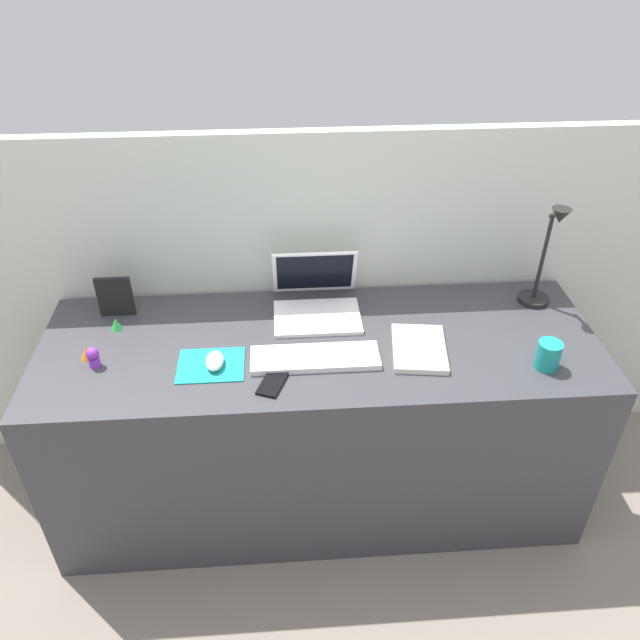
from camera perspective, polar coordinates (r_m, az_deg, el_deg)
The scene contains 15 objects.
ground_plane at distance 2.58m, azimuth -0.01°, elevation -15.19°, with size 6.00×6.00×0.00m, color slate.
back_wall at distance 2.40m, azimuth -0.62°, elevation 1.78°, with size 3.06×0.05×1.33m, color beige.
desk at distance 2.31m, azimuth -0.01°, elevation -9.35°, with size 1.86×0.64×0.74m, color #38383D.
laptop at distance 2.19m, azimuth -0.34°, elevation 2.15°, with size 0.30×0.28×0.20m.
keyboard at distance 1.98m, azimuth -0.45°, elevation -3.50°, with size 0.41×0.13×0.02m, color white.
mousepad at distance 2.00m, azimuth -9.97°, elevation -4.10°, with size 0.21×0.17×0.00m, color teal.
mouse at distance 1.98m, azimuth -9.63°, elevation -3.71°, with size 0.06×0.10×0.03m, color white.
cell_phone at distance 1.90m, azimuth -4.34°, elevation -5.71°, with size 0.06×0.13×0.01m, color black.
desk_lamp at distance 2.28m, azimuth 19.98°, elevation 5.27°, with size 0.11×0.14×0.39m.
notebook_pad at distance 2.04m, azimuth 9.07°, elevation -2.60°, with size 0.17×0.24×0.02m, color silver.
picture_frame at distance 2.26m, azimuth -18.28°, elevation 2.05°, with size 0.12×0.02×0.15m, color black.
coffee_mug at distance 2.06m, azimuth 20.19°, elevation -3.04°, with size 0.08×0.08×0.09m, color teal.
toy_figurine_orange at distance 2.12m, azimuth -20.61°, elevation -2.80°, with size 0.04×0.04×0.05m, color orange.
toy_figurine_purple at distance 2.07m, azimuth -20.08°, elevation -3.17°, with size 0.04×0.04×0.07m.
toy_figurine_green at distance 2.22m, azimuth -18.20°, elevation -0.33°, with size 0.04×0.04×0.04m, color green.
Camera 1 is at (-0.11, -1.63, 1.99)m, focal length 34.90 mm.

